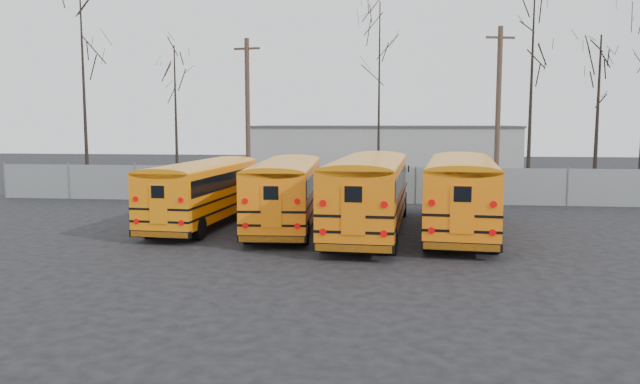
# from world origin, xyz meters

# --- Properties ---
(ground) EXTENTS (120.00, 120.00, 0.00)m
(ground) POSITION_xyz_m (0.00, 0.00, 0.00)
(ground) COLOR black
(ground) RESTS_ON ground
(fence) EXTENTS (40.00, 0.04, 2.00)m
(fence) POSITION_xyz_m (0.00, 12.00, 1.00)
(fence) COLOR gray
(fence) RESTS_ON ground
(distant_building) EXTENTS (22.00, 8.00, 4.00)m
(distant_building) POSITION_xyz_m (2.00, 32.00, 2.00)
(distant_building) COLOR #A2A29D
(distant_building) RESTS_ON ground
(bus_a) EXTENTS (3.07, 10.29, 2.84)m
(bus_a) POSITION_xyz_m (-5.39, 3.74, 1.66)
(bus_a) COLOR black
(bus_a) RESTS_ON ground
(bus_b) EXTENTS (3.03, 10.68, 2.95)m
(bus_b) POSITION_xyz_m (-1.75, 3.39, 1.73)
(bus_b) COLOR black
(bus_b) RESTS_ON ground
(bus_c) EXTENTS (3.30, 11.52, 3.19)m
(bus_c) POSITION_xyz_m (1.75, 2.34, 1.87)
(bus_c) COLOR black
(bus_c) RESTS_ON ground
(bus_d) EXTENTS (3.69, 11.42, 3.15)m
(bus_d) POSITION_xyz_m (5.40, 2.92, 1.84)
(bus_d) COLOR black
(bus_d) RESTS_ON ground
(utility_pole_left) EXTENTS (1.73, 0.41, 9.72)m
(utility_pole_left) POSITION_xyz_m (-6.53, 17.16, 4.99)
(utility_pole_left) COLOR #453227
(utility_pole_left) RESTS_ON ground
(utility_pole_right) EXTENTS (1.80, 0.58, 10.23)m
(utility_pole_right) POSITION_xyz_m (9.13, 17.30, 5.25)
(utility_pole_right) COLOR #4C382B
(utility_pole_right) RESTS_ON ground
(tree_0) EXTENTS (0.26, 0.26, 12.56)m
(tree_0) POSITION_xyz_m (-16.83, 15.87, 6.28)
(tree_0) COLOR black
(tree_0) RESTS_ON ground
(tree_1) EXTENTS (0.26, 0.26, 9.20)m
(tree_1) POSITION_xyz_m (-10.89, 16.02, 4.60)
(tree_1) COLOR black
(tree_1) RESTS_ON ground
(tree_2) EXTENTS (0.26, 0.26, 11.59)m
(tree_2) POSITION_xyz_m (1.86, 15.94, 5.80)
(tree_2) COLOR black
(tree_2) RESTS_ON ground
(tree_3) EXTENTS (0.26, 0.26, 11.28)m
(tree_3) POSITION_xyz_m (10.39, 14.20, 5.64)
(tree_3) COLOR black
(tree_3) RESTS_ON ground
(tree_4) EXTENTS (0.26, 0.26, 9.58)m
(tree_4) POSITION_xyz_m (14.84, 16.81, 4.79)
(tree_4) COLOR black
(tree_4) RESTS_ON ground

